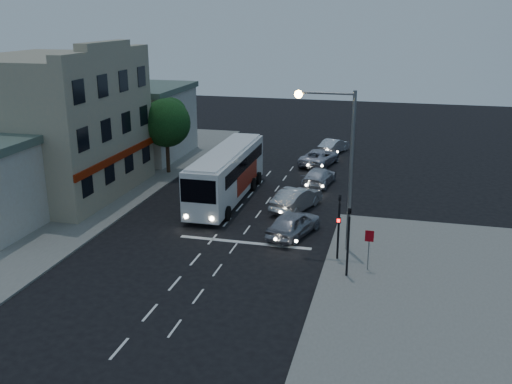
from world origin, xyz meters
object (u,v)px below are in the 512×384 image
(traffic_signal_side, at_px, (349,234))
(street_tree, at_px, (166,121))
(tour_bus, at_px, (227,173))
(car_sedan_a, at_px, (296,199))
(car_extra, at_px, (334,146))
(traffic_signal_main, at_px, (339,219))
(car_suv, at_px, (293,224))
(car_sedan_b, at_px, (319,177))
(streetlight, at_px, (340,153))
(car_sedan_c, at_px, (319,157))
(regulatory_sign, at_px, (369,243))

(traffic_signal_side, height_order, street_tree, street_tree)
(tour_bus, distance_m, car_sedan_a, 5.50)
(car_extra, height_order, traffic_signal_main, traffic_signal_main)
(car_suv, distance_m, car_sedan_b, 10.98)
(traffic_signal_main, bearing_deg, traffic_signal_side, -70.51)
(streetlight, bearing_deg, car_sedan_c, 100.90)
(traffic_signal_side, height_order, streetlight, streetlight)
(traffic_signal_side, bearing_deg, car_extra, 98.14)
(tour_bus, relative_size, car_sedan_a, 2.55)
(car_sedan_b, height_order, car_sedan_c, car_sedan_c)
(tour_bus, relative_size, car_sedan_b, 2.61)
(tour_bus, height_order, car_sedan_c, tour_bus)
(traffic_signal_side, distance_m, street_tree, 23.24)
(car_sedan_c, height_order, car_extra, car_sedan_c)
(car_extra, relative_size, traffic_signal_main, 1.02)
(car_suv, height_order, streetlight, streetlight)
(streetlight, relative_size, street_tree, 1.45)
(car_suv, relative_size, regulatory_sign, 2.08)
(regulatory_sign, bearing_deg, streetlight, 128.75)
(car_sedan_c, distance_m, regulatory_sign, 21.84)
(tour_bus, bearing_deg, regulatory_sign, -42.84)
(car_sedan_b, height_order, street_tree, street_tree)
(car_sedan_a, xyz_separation_m, regulatory_sign, (5.39, -8.76, 0.81))
(traffic_signal_side, distance_m, streetlight, 4.84)
(car_sedan_b, xyz_separation_m, regulatory_sign, (4.72, -15.01, 0.92))
(regulatory_sign, bearing_deg, car_sedan_b, 107.47)
(car_suv, relative_size, streetlight, 0.51)
(car_suv, height_order, traffic_signal_side, traffic_signal_side)
(car_sedan_a, height_order, regulatory_sign, regulatory_sign)
(car_sedan_a, height_order, car_sedan_b, car_sedan_a)
(regulatory_sign, bearing_deg, traffic_signal_main, 149.16)
(car_extra, bearing_deg, car_sedan_c, 100.46)
(car_suv, relative_size, car_sedan_b, 0.98)
(car_sedan_a, height_order, street_tree, street_tree)
(traffic_signal_side, bearing_deg, car_suv, 126.56)
(streetlight, bearing_deg, car_sedan_b, 102.41)
(car_sedan_a, bearing_deg, regulatory_sign, 140.22)
(car_sedan_a, xyz_separation_m, traffic_signal_side, (4.39, -9.73, 1.64))
(car_suv, height_order, regulatory_sign, regulatory_sign)
(traffic_signal_main, height_order, streetlight, streetlight)
(traffic_signal_main, bearing_deg, street_tree, 137.97)
(car_suv, relative_size, traffic_signal_side, 1.11)
(car_sedan_c, bearing_deg, car_sedan_b, 110.32)
(car_sedan_a, distance_m, car_sedan_c, 12.34)
(streetlight, bearing_deg, traffic_signal_side, -74.30)
(car_suv, distance_m, streetlight, 5.89)
(streetlight, bearing_deg, regulatory_sign, -51.25)
(car_suv, xyz_separation_m, car_sedan_b, (-0.02, 10.97, -0.10))
(car_sedan_b, bearing_deg, streetlight, 109.75)
(tour_bus, height_order, car_suv, tour_bus)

